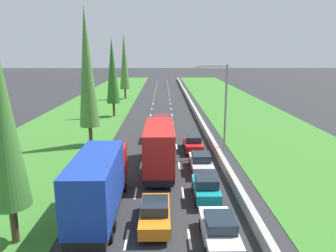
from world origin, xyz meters
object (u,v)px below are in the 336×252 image
Objects in this scene: orange_sedan_centre_lane at (155,213)px; poplar_tree_third at (112,71)px; teal_hatchback_right_lane at (206,188)px; street_light_mast at (222,104)px; red_sedan_right_lane at (193,143)px; white_sedan_right_lane at (219,230)px; poplar_tree_fourth at (124,62)px; silver_sedan_right_lane at (201,162)px; blue_box_truck_left_lane at (99,183)px; maroon_van_centre_lane at (161,128)px; red_box_truck_centre_lane at (159,146)px; poplar_tree_nearest at (2,118)px; poplar_tree_second at (87,68)px.

poplar_tree_third is (-7.41, 33.65, 6.45)m from orange_sedan_centre_lane.
teal_hatchback_right_lane is 0.43× the size of street_light_mast.
teal_hatchback_right_lane is at bearing -90.69° from red_sedan_right_lane.
white_sedan_right_lane is 0.32× the size of poplar_tree_fourth.
silver_sedan_right_lane is 10.61m from blue_box_truck_left_lane.
orange_sedan_centre_lane is 0.50× the size of street_light_mast.
teal_hatchback_right_lane is at bearing -78.67° from maroon_van_centre_lane.
blue_box_truck_left_lane is (-7.26, -7.61, 1.37)m from silver_sedan_right_lane.
red_sedan_right_lane is at bearing -59.34° from poplar_tree_third.
poplar_tree_third is 0.89× the size of poplar_tree_fourth.
poplar_tree_nearest reaches higher than red_box_truck_centre_lane.
silver_sedan_right_lane is at bearing -36.06° from poplar_tree_second.
silver_sedan_right_lane is 0.32× the size of poplar_tree_fourth.
poplar_tree_fourth is (-11.63, 44.61, 7.26)m from silver_sedan_right_lane.
silver_sedan_right_lane is 0.36× the size of poplar_tree_third.
poplar_tree_second reaches higher than teal_hatchback_right_lane.
white_sedan_right_lane is 0.38× the size of poplar_tree_nearest.
poplar_tree_fourth reaches higher than orange_sedan_centre_lane.
red_box_truck_centre_lane is 2.41× the size of teal_hatchback_right_lane.
white_sedan_right_lane is 0.48× the size of blue_box_truck_left_lane.
maroon_van_centre_lane reaches higher than teal_hatchback_right_lane.
poplar_tree_second reaches higher than blue_box_truck_left_lane.
silver_sedan_right_lane is at bearing -75.39° from poplar_tree_fourth.
street_light_mast is at bearing 65.06° from orange_sedan_centre_lane.
poplar_tree_fourth is at bearing 101.57° from white_sedan_right_lane.
blue_box_truck_left_lane is 0.80× the size of poplar_tree_nearest.
poplar_tree_nearest is at bearing -136.95° from silver_sedan_right_lane.
red_box_truck_centre_lane is at bearing -145.47° from street_light_mast.
maroon_van_centre_lane is at bearing 126.05° from red_sedan_right_lane.
red_box_truck_centre_lane is 10.40m from maroon_van_centre_lane.
maroon_van_centre_lane is (-3.52, 10.71, 0.59)m from silver_sedan_right_lane.
orange_sedan_centre_lane and white_sedan_right_lane have the same top height.
red_box_truck_centre_lane is at bearing 106.53° from white_sedan_right_lane.
poplar_tree_third is at bearing 89.76° from poplar_tree_nearest.
poplar_tree_third reaches higher than red_box_truck_centre_lane.
red_sedan_right_lane is at bearing 89.31° from teal_hatchback_right_lane.
orange_sedan_centre_lane is at bearing -103.59° from red_sedan_right_lane.
red_box_truck_centre_lane is at bearing -72.70° from poplar_tree_third.
blue_box_truck_left_lane reaches higher than teal_hatchback_right_lane.
white_sedan_right_lane is 16.31m from street_light_mast.
poplar_tree_second is (-11.18, 2.18, 7.70)m from red_sedan_right_lane.
orange_sedan_centre_lane is 9.41m from red_box_truck_centre_lane.
white_sedan_right_lane is 1.00× the size of red_sedan_right_lane.
silver_sedan_right_lane is at bearing -65.64° from poplar_tree_third.
poplar_tree_fourth is at bearing 90.31° from poplar_tree_nearest.
teal_hatchback_right_lane reaches higher than red_sedan_right_lane.
poplar_tree_third reaches higher than white_sedan_right_lane.
orange_sedan_centre_lane and red_sedan_right_lane have the same top height.
poplar_tree_second reaches higher than street_light_mast.
red_sedan_right_lane is 0.38× the size of poplar_tree_nearest.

